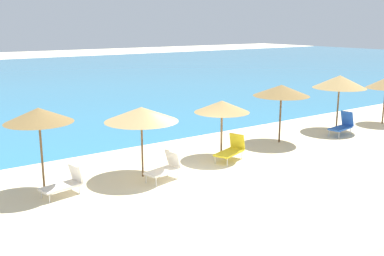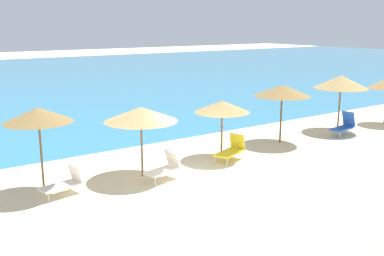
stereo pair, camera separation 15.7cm
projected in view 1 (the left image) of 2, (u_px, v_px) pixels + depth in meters
ground_plane at (201, 181)px, 15.71m from camera, size 160.00×160.00×0.00m
beach_umbrella_2 at (39, 115)px, 14.16m from camera, size 2.18×2.18×2.82m
beach_umbrella_3 at (141, 114)px, 15.71m from camera, size 2.62×2.62×2.56m
beach_umbrella_4 at (222, 107)px, 18.02m from camera, size 2.25×2.25×2.39m
beach_umbrella_5 at (281, 90)px, 20.36m from camera, size 2.58×2.58×2.70m
beach_umbrella_6 at (340, 82)px, 22.65m from camera, size 2.69×2.69×2.86m
lounge_chair_0 at (231, 150)px, 18.06m from camera, size 1.60×1.12×1.02m
lounge_chair_1 at (165, 168)px, 15.76m from camera, size 1.40×0.87×1.01m
lounge_chair_2 at (343, 125)px, 22.22m from camera, size 1.55×0.83×1.14m
lounge_chair_3 at (65, 183)px, 14.40m from camera, size 1.39×0.83×0.95m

